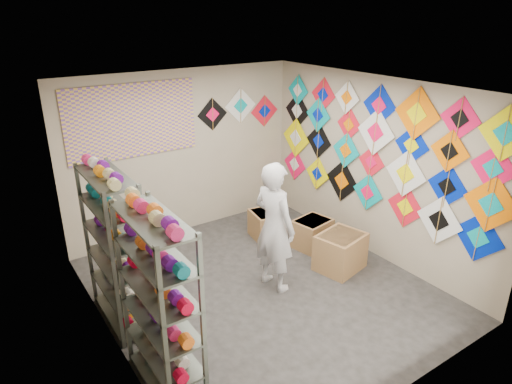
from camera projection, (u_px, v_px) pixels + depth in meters
ground at (262, 288)px, 6.23m from camera, size 4.50×4.50×0.00m
room_walls at (263, 175)px, 5.61m from camera, size 4.50×4.50×4.50m
shelf_rack_front at (160, 306)px, 4.29m from camera, size 0.40×1.10×1.90m
shelf_rack_back at (115, 250)px, 5.29m from camera, size 0.40×1.10×1.90m
string_spools at (134, 268)px, 4.75m from camera, size 0.12×2.36×0.12m
kite_wall_display at (377, 153)px, 6.60m from camera, size 0.06×4.33×2.03m
back_wall_kites at (240, 110)px, 7.79m from camera, size 1.61×0.02×0.74m
poster at (133, 121)px, 6.77m from camera, size 2.00×0.01×1.10m
shopkeeper at (274, 227)px, 5.97m from camera, size 0.80×0.66×1.79m
carton_a at (340, 252)px, 6.62m from camera, size 0.75×0.67×0.54m
carton_b at (312, 233)px, 7.25m from camera, size 0.64×0.56×0.46m
carton_c at (267, 224)px, 7.55m from camera, size 0.55×0.59×0.45m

